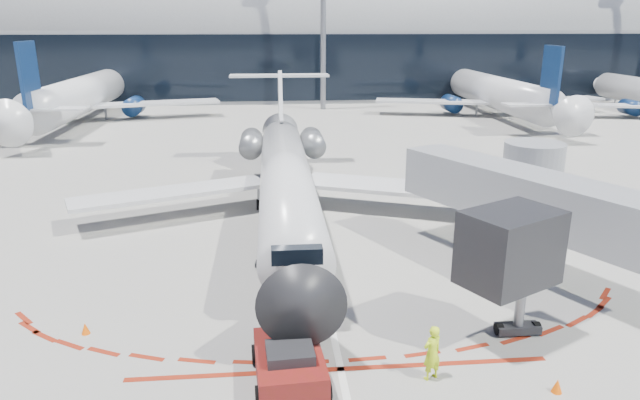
{
  "coord_description": "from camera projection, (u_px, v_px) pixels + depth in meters",
  "views": [
    {
      "loc": [
        -2.11,
        -27.68,
        10.92
      ],
      "look_at": [
        0.19,
        -1.69,
        2.81
      ],
      "focal_mm": 32.0,
      "sensor_mm": 36.0,
      "label": 1
    }
  ],
  "objects": [
    {
      "name": "ground",
      "position": [
        314.0,
        242.0,
        29.75
      ],
      "size": [
        260.0,
        260.0,
        0.0
      ],
      "primitive_type": "plane",
      "color": "slate",
      "rests_on": "ground"
    },
    {
      "name": "apron_centerline",
      "position": [
        311.0,
        229.0,
        31.65
      ],
      "size": [
        0.25,
        40.0,
        0.01
      ],
      "primitive_type": "cube",
      "color": "silver",
      "rests_on": "ground"
    },
    {
      "name": "apron_stop_bar",
      "position": [
        341.0,
        369.0,
        18.81
      ],
      "size": [
        14.0,
        0.25,
        0.01
      ],
      "primitive_type": "cube",
      "color": "maroon",
      "rests_on": "ground"
    },
    {
      "name": "terminal_building",
      "position": [
        281.0,
        39.0,
        89.02
      ],
      "size": [
        150.0,
        24.15,
        24.0
      ],
      "color": "gray",
      "rests_on": "ground"
    },
    {
      "name": "jet_bridge",
      "position": [
        525.0,
        199.0,
        26.81
      ],
      "size": [
        10.03,
        15.2,
        4.9
      ],
      "color": "gray",
      "rests_on": "ground"
    },
    {
      "name": "light_mast_centre",
      "position": [
        323.0,
        10.0,
        72.12
      ],
      "size": [
        0.7,
        0.7,
        25.0
      ],
      "primitive_type": "cylinder",
      "color": "gray",
      "rests_on": "ground"
    },
    {
      "name": "regional_jet",
      "position": [
        286.0,
        175.0,
        32.91
      ],
      "size": [
        24.73,
        30.5,
        7.64
      ],
      "color": "silver",
      "rests_on": "ground"
    },
    {
      "name": "pushback_tug",
      "position": [
        289.0,
        364.0,
        18.02
      ],
      "size": [
        2.47,
        5.37,
        1.38
      ],
      "rotation": [
        0.0,
        0.0,
        0.07
      ],
      "color": "#5F160D",
      "rests_on": "ground"
    },
    {
      "name": "ramp_worker",
      "position": [
        432.0,
        353.0,
        18.05
      ],
      "size": [
        0.81,
        0.7,
        1.88
      ],
      "primitive_type": "imported",
      "rotation": [
        0.0,
        0.0,
        3.59
      ],
      "color": "#D5FA1A",
      "rests_on": "ground"
    },
    {
      "name": "uld_container",
      "position": [
        276.0,
        246.0,
        26.93
      ],
      "size": [
        2.01,
        1.77,
        1.72
      ],
      "rotation": [
        0.0,
        0.0,
        -0.13
      ],
      "color": "black",
      "rests_on": "ground"
    },
    {
      "name": "safety_cone_left",
      "position": [
        85.0,
        328.0,
        20.89
      ],
      "size": [
        0.31,
        0.31,
        0.44
      ],
      "primitive_type": "cone",
      "color": "#FD5B05",
      "rests_on": "ground"
    },
    {
      "name": "safety_cone_right",
      "position": [
        557.0,
        386.0,
        17.57
      ],
      "size": [
        0.33,
        0.33,
        0.46
      ],
      "primitive_type": "cone",
      "color": "#FD5B05",
      "rests_on": "ground"
    },
    {
      "name": "bg_airliner_0",
      "position": [
        83.0,
        68.0,
        66.41
      ],
      "size": [
        36.37,
        38.51,
        11.77
      ],
      "primitive_type": null,
      "color": "silver",
      "rests_on": "ground"
    },
    {
      "name": "bg_airliner_1",
      "position": [
        494.0,
        69.0,
        70.14
      ],
      "size": [
        34.25,
        36.27,
        11.08
      ],
      "primitive_type": null,
      "color": "silver",
      "rests_on": "ground"
    }
  ]
}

